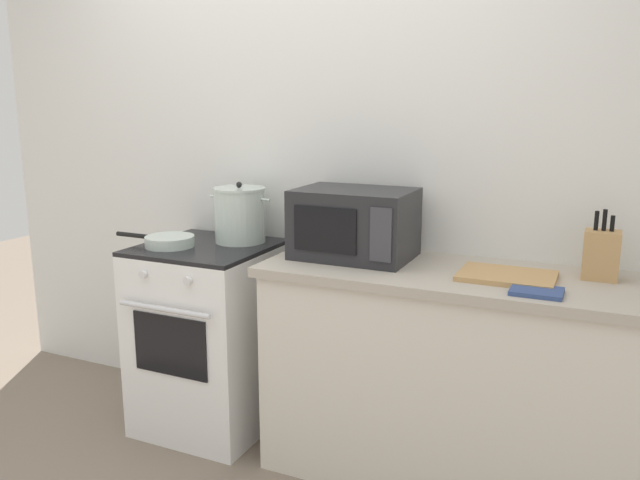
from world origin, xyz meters
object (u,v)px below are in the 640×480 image
stove (209,336)px  knife_block (601,254)px  stock_pot (240,215)px  oven_mitt (537,291)px  cutting_board (507,276)px  microwave (354,223)px  frying_pan (168,241)px

stove → knife_block: bearing=4.7°
stock_pot → oven_mitt: (1.41, -0.30, -0.13)m
cutting_board → knife_block: bearing=23.4°
microwave → oven_mitt: bearing=-16.7°
frying_pan → oven_mitt: size_ratio=2.40×
stock_pot → cutting_board: 1.30m
stove → frying_pan: size_ratio=2.13×
frying_pan → knife_block: (1.87, 0.23, 0.07)m
stock_pot → microwave: bearing=-5.3°
stock_pot → frying_pan: stock_pot is taller
frying_pan → knife_block: size_ratio=1.58×
oven_mitt → knife_block: bearing=56.7°
microwave → cutting_board: bearing=-6.7°
stove → oven_mitt: 1.60m
frying_pan → cutting_board: 1.54m
stove → oven_mitt: size_ratio=5.11×
cutting_board → oven_mitt: bearing=-51.6°
knife_block → microwave: bearing=-176.4°
stove → stock_pot: stock_pot is taller
frying_pan → stove: bearing=32.1°
frying_pan → stock_pot: bearing=41.6°
stock_pot → cutting_board: bearing=-6.0°
stove → oven_mitt: oven_mitt is taller
stock_pot → knife_block: stock_pot is taller
knife_block → stove: bearing=-175.3°
knife_block → oven_mitt: 0.37m
stove → oven_mitt: (1.52, -0.16, 0.47)m
stove → oven_mitt: bearing=-6.0°
stock_pot → oven_mitt: bearing=-11.8°
cutting_board → knife_block: 0.36m
stock_pot → microwave: 0.62m
stove → cutting_board: size_ratio=2.56×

